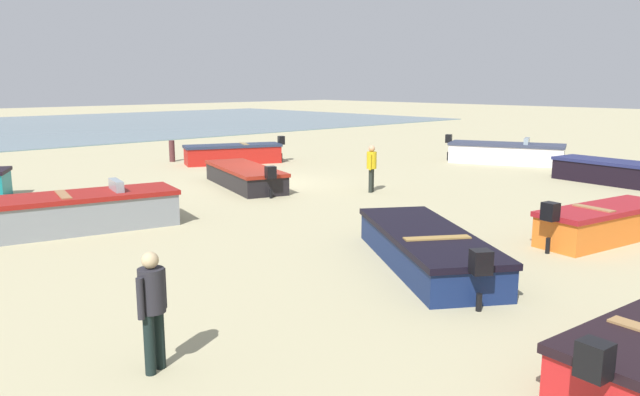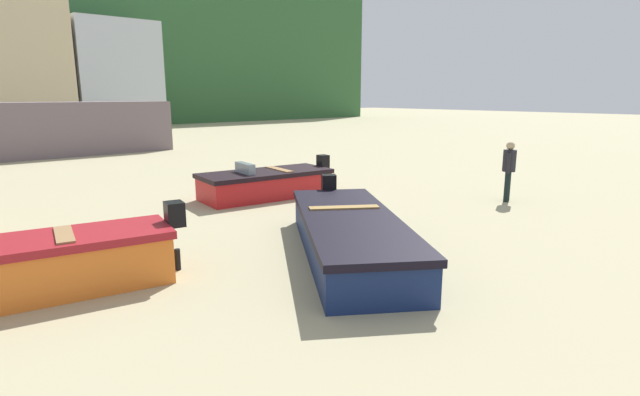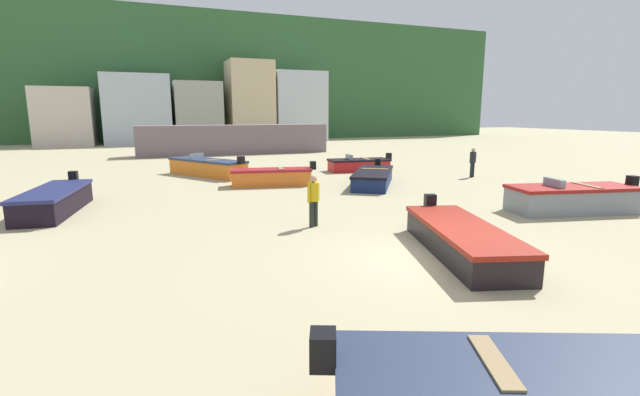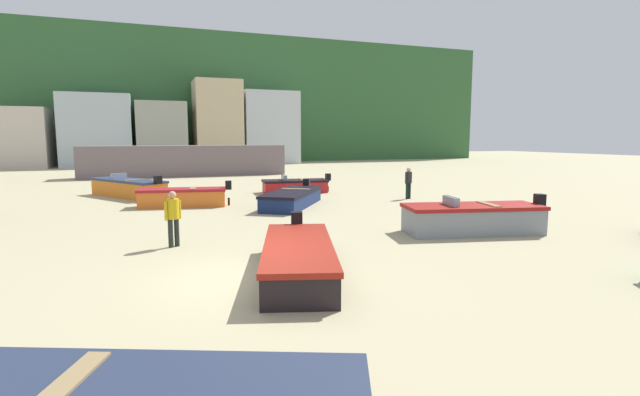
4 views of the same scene
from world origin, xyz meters
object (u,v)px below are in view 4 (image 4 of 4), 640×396
boat_red_7 (295,186)px  boat_orange_2 (183,197)px  beach_walker_foreground (173,214)px  boat_navy_9 (292,198)px  boat_orange_1 (128,188)px  boat_grey_4 (473,219)px  beach_walker_distant (408,180)px  boat_black_0 (298,258)px

boat_red_7 → boat_orange_2: bearing=124.7°
beach_walker_foreground → boat_navy_9: bearing=20.6°
boat_orange_1 → beach_walker_foreground: 13.06m
boat_grey_4 → boat_navy_9: 8.81m
beach_walker_distant → boat_grey_4: bearing=-129.7°
boat_black_0 → boat_grey_4: bearing=-143.0°
boat_red_7 → beach_walker_distant: 6.64m
boat_black_0 → boat_orange_2: boat_orange_2 is taller
boat_black_0 → boat_grey_4: size_ratio=1.07×
boat_orange_1 → boat_red_7: boat_orange_1 is taller
boat_grey_4 → beach_walker_foreground: bearing=94.2°
boat_grey_4 → boat_orange_2: bearing=54.1°
boat_black_0 → beach_walker_distant: beach_walker_distant is taller
boat_black_0 → boat_grey_4: (6.86, 2.48, 0.11)m
boat_orange_1 → boat_navy_9: 9.61m
boat_grey_4 → beach_walker_distant: size_ratio=2.98×
boat_orange_1 → beach_walker_foreground: beach_walker_foreground is taller
beach_walker_distant → beach_walker_foreground: bearing=-172.2°
boat_grey_4 → beach_walker_distant: 8.79m
boat_orange_1 → boat_grey_4: 18.04m
boat_black_0 → beach_walker_distant: (9.50, 10.85, 0.58)m
beach_walker_distant → boat_black_0: bearing=-153.4°
boat_black_0 → boat_orange_1: size_ratio=0.98×
boat_red_7 → boat_navy_9: (-1.78, -5.16, -0.02)m
boat_grey_4 → boat_red_7: (-1.96, 13.13, -0.10)m
beach_walker_foreground → boat_red_7: bearing=28.9°
boat_orange_1 → beach_walker_distant: (13.53, -6.01, 0.47)m
boat_grey_4 → boat_red_7: 13.28m
boat_orange_1 → boat_red_7: size_ratio=1.30×
boat_orange_1 → beach_walker_distant: beach_walker_distant is taller
boat_red_7 → boat_black_0: bearing=169.1°
boat_grey_4 → boat_navy_9: size_ratio=0.96×
boat_red_7 → beach_walker_foreground: beach_walker_foreground is taller
boat_grey_4 → boat_black_0: bearing=122.7°
beach_walker_foreground → beach_walker_distant: bearing=1.3°
boat_black_0 → boat_orange_1: bearing=-59.4°
boat_black_0 → boat_orange_1: boat_orange_1 is taller
boat_black_0 → beach_walker_distant: size_ratio=3.19×
boat_orange_1 → boat_red_7: bearing=-39.6°
boat_grey_4 → boat_red_7: bearing=21.3°
beach_walker_foreground → beach_walker_distant: same height
boat_orange_2 → beach_walker_distant: beach_walker_distant is taller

